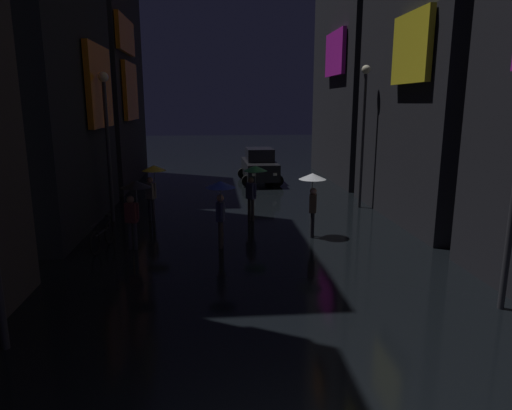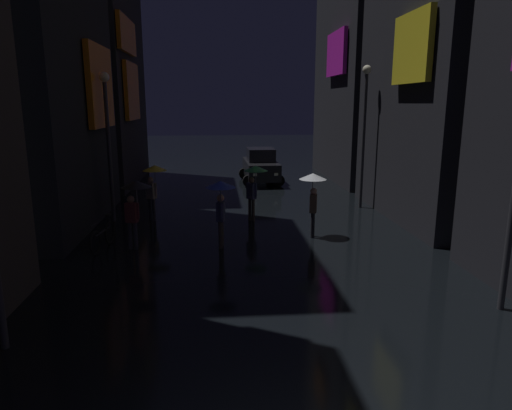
{
  "view_description": "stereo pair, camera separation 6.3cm",
  "coord_description": "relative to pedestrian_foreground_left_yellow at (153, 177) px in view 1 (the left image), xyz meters",
  "views": [
    {
      "loc": [
        -1.15,
        -3.84,
        4.37
      ],
      "look_at": [
        0.0,
        8.69,
        1.55
      ],
      "focal_mm": 32.0,
      "sensor_mm": 36.0,
      "label": 1
    },
    {
      "loc": [
        -1.08,
        -3.84,
        4.37
      ],
      "look_at": [
        0.0,
        8.69,
        1.55
      ],
      "focal_mm": 32.0,
      "sensor_mm": 36.0,
      "label": 2
    }
  ],
  "objects": [
    {
      "name": "streetlamp_left_far",
      "position": [
        -1.55,
        0.03,
        1.74
      ],
      "size": [
        0.36,
        0.36,
        5.45
      ],
      "color": "#2D2D33",
      "rests_on": "ground"
    },
    {
      "name": "pedestrian_near_crossing_green",
      "position": [
        3.74,
        -0.39,
        0.0
      ],
      "size": [
        0.9,
        0.9,
        2.12
      ],
      "color": "#38332D",
      "rests_on": "ground"
    },
    {
      "name": "bicycle_parked_at_storefront",
      "position": [
        -1.15,
        -3.34,
        -1.28
      ],
      "size": [
        0.34,
        1.81,
        0.96
      ],
      "color": "black",
      "rests_on": "ground"
    },
    {
      "name": "pedestrian_foreground_right_clear",
      "position": [
        5.5,
        -2.55,
        0.0
      ],
      "size": [
        0.9,
        0.9,
        2.12
      ],
      "color": "black",
      "rests_on": "ground"
    },
    {
      "name": "streetlamp_right_far",
      "position": [
        8.45,
        1.51,
        1.97
      ],
      "size": [
        0.36,
        0.36,
        5.86
      ],
      "color": "#2D2D33",
      "rests_on": "ground"
    },
    {
      "name": "pedestrian_midstreet_centre_blue",
      "position": [
        2.46,
        -3.66,
        0.0
      ],
      "size": [
        0.9,
        0.9,
        2.12
      ],
      "color": "#38332D",
      "rests_on": "ground"
    },
    {
      "name": "pedestrian_foreground_left_yellow",
      "position": [
        0.0,
        0.0,
        0.0
      ],
      "size": [
        0.9,
        0.9,
        2.12
      ],
      "color": "#2D2D38",
      "rests_on": "ground"
    },
    {
      "name": "building_left_far",
      "position": [
        -4.03,
        8.86,
        5.35
      ],
      "size": [
        4.25,
        8.19,
        14.04
      ],
      "color": "black",
      "rests_on": "ground"
    },
    {
      "name": "pedestrian_far_right_black",
      "position": [
        -0.1,
        -3.47,
        0.0
      ],
      "size": [
        0.9,
        0.9,
        2.12
      ],
      "color": "#2D2D38",
      "rests_on": "ground"
    },
    {
      "name": "building_right_far",
      "position": [
        10.94,
        9.26,
        8.1
      ],
      "size": [
        4.25,
        8.98,
        19.53
      ],
      "color": "black",
      "rests_on": "ground"
    },
    {
      "name": "car_distant",
      "position": [
        4.8,
        8.13,
        -0.74
      ],
      "size": [
        2.33,
        4.19,
        1.92
      ],
      "color": "black",
      "rests_on": "ground"
    }
  ]
}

